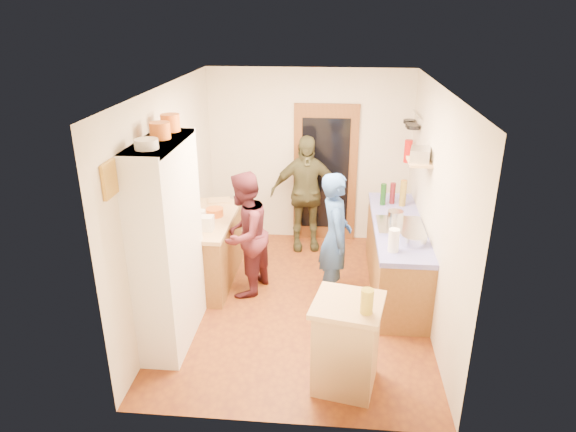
# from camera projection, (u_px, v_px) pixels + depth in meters

# --- Properties ---
(floor) EXTENTS (3.00, 4.00, 0.02)m
(floor) POSITION_uv_depth(u_px,v_px,m) (299.00, 303.00, 6.33)
(floor) COLOR brown
(floor) RESTS_ON ground
(ceiling) EXTENTS (3.00, 4.00, 0.02)m
(ceiling) POSITION_uv_depth(u_px,v_px,m) (301.00, 86.00, 5.35)
(ceiling) COLOR silver
(ceiling) RESTS_ON ground
(wall_back) EXTENTS (3.00, 0.02, 2.60)m
(wall_back) POSITION_uv_depth(u_px,v_px,m) (309.00, 157.00, 7.70)
(wall_back) COLOR beige
(wall_back) RESTS_ON ground
(wall_front) EXTENTS (3.00, 0.02, 2.60)m
(wall_front) POSITION_uv_depth(u_px,v_px,m) (281.00, 295.00, 3.99)
(wall_front) COLOR beige
(wall_front) RESTS_ON ground
(wall_left) EXTENTS (0.02, 4.00, 2.60)m
(wall_left) POSITION_uv_depth(u_px,v_px,m) (170.00, 200.00, 5.97)
(wall_left) COLOR beige
(wall_left) RESTS_ON ground
(wall_right) EXTENTS (0.02, 4.00, 2.60)m
(wall_right) POSITION_uv_depth(u_px,v_px,m) (435.00, 208.00, 5.71)
(wall_right) COLOR beige
(wall_right) RESTS_ON ground
(door_frame) EXTENTS (0.95, 0.06, 2.10)m
(door_frame) POSITION_uv_depth(u_px,v_px,m) (325.00, 174.00, 7.73)
(door_frame) COLOR brown
(door_frame) RESTS_ON ground
(door_glass) EXTENTS (0.70, 0.02, 1.70)m
(door_glass) POSITION_uv_depth(u_px,v_px,m) (325.00, 174.00, 7.70)
(door_glass) COLOR black
(door_glass) RESTS_ON door_frame
(hutch_body) EXTENTS (0.40, 1.20, 2.20)m
(hutch_body) POSITION_uv_depth(u_px,v_px,m) (168.00, 245.00, 5.29)
(hutch_body) COLOR white
(hutch_body) RESTS_ON ground
(hutch_top_shelf) EXTENTS (0.40, 1.14, 0.04)m
(hutch_top_shelf) POSITION_uv_depth(u_px,v_px,m) (158.00, 143.00, 4.88)
(hutch_top_shelf) COLOR white
(hutch_top_shelf) RESTS_ON hutch_body
(plate_stack) EXTENTS (0.21, 0.21, 0.09)m
(plate_stack) POSITION_uv_depth(u_px,v_px,m) (146.00, 144.00, 4.57)
(plate_stack) COLOR white
(plate_stack) RESTS_ON hutch_top_shelf
(orange_pot_a) EXTENTS (0.20, 0.20, 0.16)m
(orange_pot_a) POSITION_uv_depth(u_px,v_px,m) (160.00, 131.00, 4.92)
(orange_pot_a) COLOR orange
(orange_pot_a) RESTS_ON hutch_top_shelf
(orange_pot_b) EXTENTS (0.20, 0.20, 0.17)m
(orange_pot_b) POSITION_uv_depth(u_px,v_px,m) (170.00, 123.00, 5.22)
(orange_pot_b) COLOR orange
(orange_pot_b) RESTS_ON hutch_top_shelf
(left_counter_base) EXTENTS (0.60, 1.40, 0.85)m
(left_counter_base) POSITION_uv_depth(u_px,v_px,m) (210.00, 251.00, 6.69)
(left_counter_base) COLOR brown
(left_counter_base) RESTS_ON ground
(left_counter_top) EXTENTS (0.64, 1.44, 0.05)m
(left_counter_top) POSITION_uv_depth(u_px,v_px,m) (208.00, 219.00, 6.52)
(left_counter_top) COLOR tan
(left_counter_top) RESTS_ON left_counter_base
(toaster) EXTENTS (0.23, 0.15, 0.17)m
(toaster) POSITION_uv_depth(u_px,v_px,m) (204.00, 223.00, 6.12)
(toaster) COLOR white
(toaster) RESTS_ON left_counter_top
(kettle) EXTENTS (0.18, 0.18, 0.16)m
(kettle) POSITION_uv_depth(u_px,v_px,m) (200.00, 217.00, 6.33)
(kettle) COLOR white
(kettle) RESTS_ON left_counter_top
(orange_bowl) EXTENTS (0.24, 0.24, 0.10)m
(orange_bowl) POSITION_uv_depth(u_px,v_px,m) (215.00, 212.00, 6.55)
(orange_bowl) COLOR orange
(orange_bowl) RESTS_ON left_counter_top
(chopping_board) EXTENTS (0.34, 0.28, 0.02)m
(chopping_board) POSITION_uv_depth(u_px,v_px,m) (219.00, 200.00, 7.06)
(chopping_board) COLOR tan
(chopping_board) RESTS_ON left_counter_top
(right_counter_base) EXTENTS (0.60, 2.20, 0.84)m
(right_counter_base) POSITION_uv_depth(u_px,v_px,m) (396.00, 258.00, 6.53)
(right_counter_base) COLOR brown
(right_counter_base) RESTS_ON ground
(right_counter_top) EXTENTS (0.62, 2.22, 0.06)m
(right_counter_top) POSITION_uv_depth(u_px,v_px,m) (398.00, 225.00, 6.36)
(right_counter_top) COLOR #0C06AD
(right_counter_top) RESTS_ON right_counter_base
(hob) EXTENTS (0.55, 0.58, 0.04)m
(hob) POSITION_uv_depth(u_px,v_px,m) (400.00, 226.00, 6.21)
(hob) COLOR silver
(hob) RESTS_ON right_counter_top
(pot_on_hob) EXTENTS (0.19, 0.19, 0.13)m
(pot_on_hob) POSITION_uv_depth(u_px,v_px,m) (395.00, 216.00, 6.29)
(pot_on_hob) COLOR silver
(pot_on_hob) RESTS_ON hob
(bottle_a) EXTENTS (0.09, 0.09, 0.30)m
(bottle_a) POSITION_uv_depth(u_px,v_px,m) (383.00, 194.00, 6.88)
(bottle_a) COLOR #143F14
(bottle_a) RESTS_ON right_counter_top
(bottle_b) EXTENTS (0.09, 0.09, 0.29)m
(bottle_b) POSITION_uv_depth(u_px,v_px,m) (393.00, 193.00, 6.93)
(bottle_b) COLOR #591419
(bottle_b) RESTS_ON right_counter_top
(bottle_c) EXTENTS (0.10, 0.10, 0.35)m
(bottle_c) POSITION_uv_depth(u_px,v_px,m) (403.00, 193.00, 6.84)
(bottle_c) COLOR olive
(bottle_c) RESTS_ON right_counter_top
(paper_towel) EXTENTS (0.13, 0.13, 0.26)m
(paper_towel) POSITION_uv_depth(u_px,v_px,m) (394.00, 240.00, 5.56)
(paper_towel) COLOR white
(paper_towel) RESTS_ON right_counter_top
(mixing_bowl) EXTENTS (0.37, 0.37, 0.11)m
(mixing_bowl) POSITION_uv_depth(u_px,v_px,m) (414.00, 239.00, 5.76)
(mixing_bowl) COLOR silver
(mixing_bowl) RESTS_ON right_counter_top
(island_base) EXTENTS (0.65, 0.65, 0.86)m
(island_base) POSITION_uv_depth(u_px,v_px,m) (346.00, 346.00, 4.80)
(island_base) COLOR tan
(island_base) RESTS_ON ground
(island_top) EXTENTS (0.73, 0.73, 0.05)m
(island_top) POSITION_uv_depth(u_px,v_px,m) (348.00, 305.00, 4.63)
(island_top) COLOR tan
(island_top) RESTS_ON island_base
(cutting_board) EXTENTS (0.40, 0.34, 0.02)m
(cutting_board) POSITION_uv_depth(u_px,v_px,m) (344.00, 300.00, 4.68)
(cutting_board) COLOR white
(cutting_board) RESTS_ON island_top
(oil_jar) EXTENTS (0.13, 0.13, 0.23)m
(oil_jar) POSITION_uv_depth(u_px,v_px,m) (367.00, 301.00, 4.42)
(oil_jar) COLOR #AD9E2D
(oil_jar) RESTS_ON island_top
(pan_rail) EXTENTS (0.02, 0.65, 0.02)m
(pan_rail) POSITION_uv_depth(u_px,v_px,m) (417.00, 115.00, 6.84)
(pan_rail) COLOR silver
(pan_rail) RESTS_ON wall_right
(pan_hang_a) EXTENTS (0.18, 0.18, 0.05)m
(pan_hang_a) POSITION_uv_depth(u_px,v_px,m) (413.00, 127.00, 6.73)
(pan_hang_a) COLOR black
(pan_hang_a) RESTS_ON pan_rail
(pan_hang_b) EXTENTS (0.16, 0.16, 0.05)m
(pan_hang_b) POSITION_uv_depth(u_px,v_px,m) (411.00, 125.00, 6.93)
(pan_hang_b) COLOR black
(pan_hang_b) RESTS_ON pan_rail
(pan_hang_c) EXTENTS (0.17, 0.17, 0.05)m
(pan_hang_c) POSITION_uv_depth(u_px,v_px,m) (409.00, 121.00, 7.11)
(pan_hang_c) COLOR black
(pan_hang_c) RESTS_ON pan_rail
(wall_shelf) EXTENTS (0.26, 0.42, 0.03)m
(wall_shelf) POSITION_uv_depth(u_px,v_px,m) (419.00, 162.00, 5.99)
(wall_shelf) COLOR tan
(wall_shelf) RESTS_ON wall_right
(radio) EXTENTS (0.27, 0.34, 0.15)m
(radio) POSITION_uv_depth(u_px,v_px,m) (420.00, 155.00, 5.96)
(radio) COLOR silver
(radio) RESTS_ON wall_shelf
(ext_bracket) EXTENTS (0.06, 0.10, 0.04)m
(ext_bracket) POSITION_uv_depth(u_px,v_px,m) (412.00, 155.00, 7.23)
(ext_bracket) COLOR black
(ext_bracket) RESTS_ON wall_right
(fire_extinguisher) EXTENTS (0.11, 0.11, 0.32)m
(fire_extinguisher) POSITION_uv_depth(u_px,v_px,m) (408.00, 151.00, 7.21)
(fire_extinguisher) COLOR red
(fire_extinguisher) RESTS_ON wall_right
(picture_frame) EXTENTS (0.03, 0.25, 0.30)m
(picture_frame) POSITION_uv_depth(u_px,v_px,m) (109.00, 179.00, 4.25)
(picture_frame) COLOR gold
(picture_frame) RESTS_ON wall_left
(person_hob) EXTENTS (0.45, 0.63, 1.61)m
(person_hob) POSITION_uv_depth(u_px,v_px,m) (338.00, 238.00, 6.16)
(person_hob) COLOR #2B4E92
(person_hob) RESTS_ON ground
(person_left) EXTENTS (0.80, 0.91, 1.58)m
(person_left) POSITION_uv_depth(u_px,v_px,m) (248.00, 234.00, 6.31)
(person_left) COLOR #4D1D27
(person_left) RESTS_ON ground
(person_back) EXTENTS (1.06, 0.58, 1.72)m
(person_back) POSITION_uv_depth(u_px,v_px,m) (306.00, 193.00, 7.48)
(person_back) COLOR #3E3E24
(person_back) RESTS_ON ground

